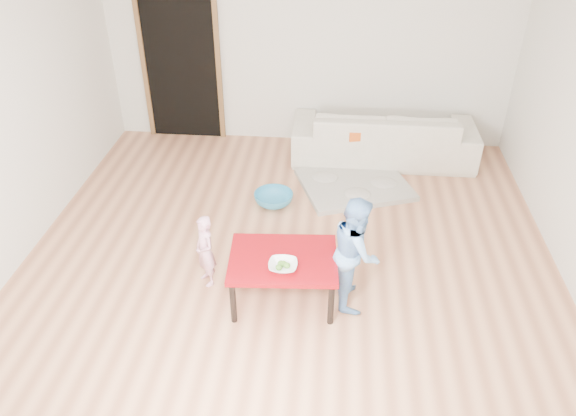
# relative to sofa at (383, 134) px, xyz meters

# --- Properties ---
(floor) EXTENTS (5.00, 5.00, 0.01)m
(floor) POSITION_rel_sofa_xyz_m (-0.96, -2.05, -0.32)
(floor) COLOR #A46546
(floor) RESTS_ON ground
(back_wall) EXTENTS (5.00, 0.02, 2.60)m
(back_wall) POSITION_rel_sofa_xyz_m (-0.96, 0.45, 0.98)
(back_wall) COLOR silver
(back_wall) RESTS_ON floor
(left_wall) EXTENTS (0.02, 5.00, 2.60)m
(left_wall) POSITION_rel_sofa_xyz_m (-3.46, -2.05, 0.98)
(left_wall) COLOR silver
(left_wall) RESTS_ON floor
(doorway) EXTENTS (1.02, 0.08, 2.11)m
(doorway) POSITION_rel_sofa_xyz_m (-2.56, 0.43, 0.70)
(doorway) COLOR brown
(doorway) RESTS_ON back_wall
(sofa) EXTENTS (2.21, 0.87, 0.64)m
(sofa) POSITION_rel_sofa_xyz_m (0.00, 0.00, 0.00)
(sofa) COLOR beige
(sofa) RESTS_ON floor
(cushion) EXTENTS (0.47, 0.44, 0.11)m
(cushion) POSITION_rel_sofa_xyz_m (-0.26, -0.24, 0.16)
(cushion) COLOR orange
(cushion) RESTS_ON sofa
(red_table) EXTENTS (0.93, 0.73, 0.45)m
(red_table) POSITION_rel_sofa_xyz_m (-0.96, -2.69, -0.10)
(red_table) COLOR maroon
(red_table) RESTS_ON floor
(bowl) EXTENTS (0.23, 0.23, 0.06)m
(bowl) POSITION_rel_sofa_xyz_m (-0.95, -2.83, 0.15)
(bowl) COLOR white
(bowl) RESTS_ON red_table
(broccoli) EXTENTS (0.12, 0.12, 0.06)m
(broccoli) POSITION_rel_sofa_xyz_m (-0.95, -2.83, 0.15)
(broccoli) COLOR #2D5919
(broccoli) RESTS_ON red_table
(child_pink) EXTENTS (0.28, 0.30, 0.68)m
(child_pink) POSITION_rel_sofa_xyz_m (-1.66, -2.53, 0.02)
(child_pink) COLOR pink
(child_pink) RESTS_ON floor
(child_blue) EXTENTS (0.41, 0.51, 1.01)m
(child_blue) POSITION_rel_sofa_xyz_m (-0.36, -2.63, 0.18)
(child_blue) COLOR #638DE6
(child_blue) RESTS_ON floor
(basin) EXTENTS (0.42, 0.42, 0.13)m
(basin) POSITION_rel_sofa_xyz_m (-1.22, -1.20, -0.26)
(basin) COLOR teal
(basin) RESTS_ON floor
(blanket) EXTENTS (1.43, 1.31, 0.06)m
(blanket) POSITION_rel_sofa_xyz_m (-0.34, -0.74, -0.29)
(blanket) COLOR #B2AC9D
(blanket) RESTS_ON floor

